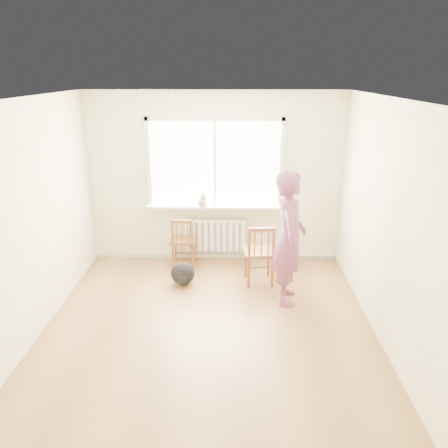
# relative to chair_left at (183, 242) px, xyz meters

# --- Properties ---
(floor) EXTENTS (4.50, 4.50, 0.00)m
(floor) POSITION_rel_chair_left_xyz_m (0.50, -1.90, -0.41)
(floor) COLOR olive
(floor) RESTS_ON ground
(ceiling) EXTENTS (4.50, 4.50, 0.00)m
(ceiling) POSITION_rel_chair_left_xyz_m (0.50, -1.90, 2.29)
(ceiling) COLOR white
(ceiling) RESTS_ON back_wall
(back_wall) EXTENTS (4.00, 0.01, 2.70)m
(back_wall) POSITION_rel_chair_left_xyz_m (0.50, 0.35, 0.94)
(back_wall) COLOR #EEE5BE
(back_wall) RESTS_ON ground
(window) EXTENTS (2.12, 0.05, 1.42)m
(window) POSITION_rel_chair_left_xyz_m (0.50, 0.32, 1.25)
(window) COLOR white
(window) RESTS_ON back_wall
(windowsill) EXTENTS (2.15, 0.22, 0.04)m
(windowsill) POSITION_rel_chair_left_xyz_m (0.50, 0.24, 0.52)
(windowsill) COLOR white
(windowsill) RESTS_ON back_wall
(radiator) EXTENTS (1.00, 0.12, 0.55)m
(radiator) POSITION_rel_chair_left_xyz_m (0.50, 0.25, 0.03)
(radiator) COLOR white
(radiator) RESTS_ON back_wall
(heating_pipe) EXTENTS (1.40, 0.04, 0.04)m
(heating_pipe) POSITION_rel_chair_left_xyz_m (1.75, 0.29, -0.33)
(heating_pipe) COLOR silver
(heating_pipe) RESTS_ON back_wall
(baseboard) EXTENTS (4.00, 0.03, 0.08)m
(baseboard) POSITION_rel_chair_left_xyz_m (0.50, 0.33, -0.37)
(baseboard) COLOR beige
(baseboard) RESTS_ON ground
(chair_left) EXTENTS (0.40, 0.39, 0.82)m
(chair_left) POSITION_rel_chair_left_xyz_m (0.00, 0.00, 0.00)
(chair_left) COLOR brown
(chair_left) RESTS_ON floor
(chair_right) EXTENTS (0.49, 0.47, 0.92)m
(chair_right) POSITION_rel_chair_left_xyz_m (1.17, -0.58, 0.05)
(chair_right) COLOR brown
(chair_right) RESTS_ON floor
(person) EXTENTS (0.47, 0.68, 1.79)m
(person) POSITION_rel_chair_left_xyz_m (1.52, -1.05, 0.48)
(person) COLOR #B53C61
(person) RESTS_ON floor
(cat) EXTENTS (0.24, 0.41, 0.28)m
(cat) POSITION_rel_chair_left_xyz_m (0.30, 0.15, 0.65)
(cat) COLOR beige
(cat) RESTS_ON windowsill
(backpack) EXTENTS (0.39, 0.32, 0.35)m
(backpack) POSITION_rel_chair_left_xyz_m (0.06, -0.63, -0.24)
(backpack) COLOR black
(backpack) RESTS_ON floor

